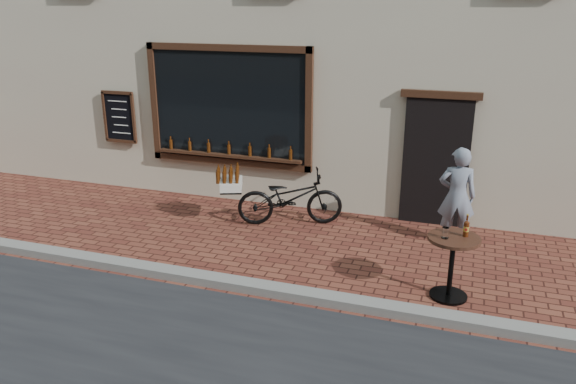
% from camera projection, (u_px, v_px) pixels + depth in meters
% --- Properties ---
extents(ground, '(90.00, 90.00, 0.00)m').
position_uv_depth(ground, '(258.00, 299.00, 7.35)').
color(ground, '#54241B').
rests_on(ground, ground).
extents(kerb, '(90.00, 0.25, 0.12)m').
position_uv_depth(kerb, '(264.00, 288.00, 7.51)').
color(kerb, slate).
rests_on(kerb, ground).
extents(cargo_bicycle, '(2.16, 1.30, 1.02)m').
position_uv_depth(cargo_bicycle, '(288.00, 197.00, 9.69)').
color(cargo_bicycle, black).
rests_on(cargo_bicycle, ground).
extents(bistro_table, '(0.67, 0.67, 1.15)m').
position_uv_depth(bistro_table, '(453.00, 254.00, 7.22)').
color(bistro_table, black).
rests_on(bistro_table, ground).
extents(pedestrian, '(0.62, 0.44, 1.59)m').
position_uv_depth(pedestrian, '(457.00, 196.00, 8.81)').
color(pedestrian, slate).
rests_on(pedestrian, ground).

